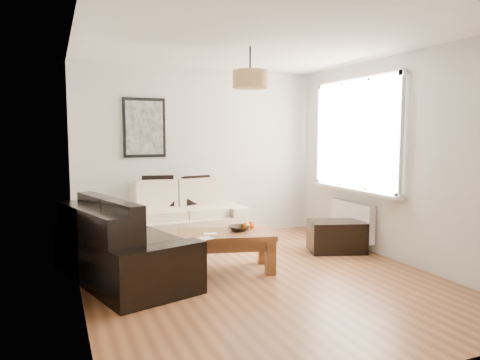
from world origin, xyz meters
name	(u,v)px	position (x,y,z in m)	size (l,w,h in m)	color
floor	(260,278)	(0.00, 0.00, 0.00)	(4.50, 4.50, 0.00)	brown
ceiling	(261,41)	(0.00, 0.00, 2.60)	(3.80, 4.50, 0.00)	white
wall_back	(199,154)	(0.00, 2.25, 1.30)	(3.80, 0.04, 2.60)	silver
wall_front	(410,183)	(0.00, -2.25, 1.30)	(3.80, 0.04, 2.60)	silver
wall_left	(77,168)	(-1.90, 0.00, 1.30)	(0.04, 4.50, 2.60)	silver
wall_right	(398,159)	(1.90, 0.00, 1.30)	(0.04, 4.50, 2.60)	silver
window_bay	(356,135)	(1.86, 0.80, 1.60)	(0.14, 1.90, 1.60)	white
radiator	(352,220)	(1.82, 0.80, 0.38)	(0.10, 0.90, 0.52)	white
poster	(144,128)	(-0.85, 2.22, 1.70)	(0.62, 0.04, 0.87)	black
pendant_shade	(250,79)	(0.00, 0.30, 2.23)	(0.40, 0.40, 0.20)	tan
loveseat_cream	(181,216)	(-0.43, 1.78, 0.44)	(1.77, 0.96, 0.88)	beige
sofa_leather	(123,242)	(-1.43, 0.54, 0.42)	(1.92, 0.94, 0.83)	black
coffee_table	(226,251)	(-0.26, 0.41, 0.23)	(1.13, 0.61, 0.46)	brown
ottoman	(337,236)	(1.45, 0.64, 0.21)	(0.74, 0.48, 0.42)	black
cushion_left	(158,192)	(-0.71, 1.99, 0.78)	(0.46, 0.14, 0.46)	black
cushion_right	(197,190)	(-0.12, 1.99, 0.77)	(0.43, 0.13, 0.43)	black
fruit_bowl	(239,228)	(-0.09, 0.42, 0.49)	(0.24, 0.24, 0.06)	black
orange_a	(247,226)	(0.04, 0.45, 0.50)	(0.06, 0.06, 0.06)	orange
orange_b	(252,225)	(0.12, 0.52, 0.50)	(0.08, 0.08, 0.08)	#E25613
orange_c	(246,226)	(0.02, 0.45, 0.50)	(0.09, 0.09, 0.09)	orange
papers	(203,239)	(-0.61, 0.18, 0.46)	(0.21, 0.14, 0.01)	silver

